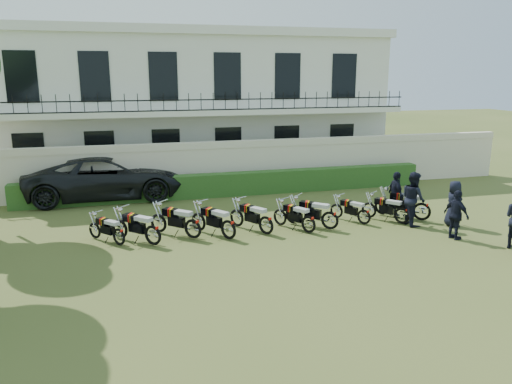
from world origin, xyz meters
TOP-DOWN VIEW (x-y plane):
  - ground at (0.00, 0.00)m, footprint 100.00×100.00m
  - perimeter_wall at (0.00, 8.00)m, footprint 30.00×0.35m
  - hedge at (1.00, 7.20)m, footprint 18.00×0.60m
  - building at (0.00, 13.96)m, footprint 20.40×9.60m
  - motorcycle_0 at (-3.79, 1.68)m, footprint 1.16×1.34m
  - motorcycle_1 at (-2.76, 1.38)m, footprint 1.52×1.47m
  - motorcycle_2 at (-1.47, 1.69)m, footprint 1.56×1.46m
  - motorcycle_3 at (-0.37, 1.33)m, footprint 1.24×1.69m
  - motorcycle_4 at (0.94, 1.48)m, footprint 1.16×1.69m
  - motorcycle_5 at (2.36, 1.27)m, footprint 1.04×1.62m
  - motorcycle_6 at (3.21, 1.43)m, footprint 1.50×1.45m
  - motorcycle_7 at (4.62, 1.67)m, footprint 0.97×1.49m
  - motorcycle_8 at (5.96, 1.39)m, footprint 1.22×1.49m
  - motorcycle_9 at (6.86, 1.54)m, footprint 1.52×1.58m
  - suv at (-4.22, 8.11)m, footprint 6.72×3.16m
  - officer_2 at (6.74, -0.52)m, footprint 0.59×1.02m
  - officer_3 at (7.56, 0.74)m, footprint 0.65×0.87m
  - officer_4 at (6.27, 1.24)m, footprint 0.78×0.97m
  - officer_5 at (6.21, 2.31)m, footprint 0.51×1.04m

SIDE VIEW (x-z plane):
  - ground at x=0.00m, z-range 0.00..0.00m
  - motorcycle_0 at x=-3.79m, z-range -0.04..0.89m
  - motorcycle_7 at x=4.62m, z-range -0.04..0.89m
  - motorcycle_8 at x=5.96m, z-range -0.04..0.96m
  - motorcycle_5 at x=2.36m, z-range -0.04..0.97m
  - motorcycle_4 at x=0.94m, z-range -0.04..1.03m
  - hedge at x=1.00m, z-range 0.00..1.00m
  - motorcycle_6 at x=3.21m, z-range -0.04..1.05m
  - motorcycle_3 at x=-0.37m, z-range -0.04..1.05m
  - motorcycle_1 at x=-2.76m, z-range -0.04..1.05m
  - motorcycle_2 at x=-1.47m, z-range -0.04..1.07m
  - motorcycle_9 at x=6.86m, z-range -0.04..1.09m
  - officer_2 at x=6.74m, z-range 0.00..1.63m
  - officer_3 at x=7.56m, z-range 0.00..1.63m
  - officer_5 at x=6.21m, z-range 0.00..1.72m
  - suv at x=-4.22m, z-range 0.00..1.86m
  - officer_4 at x=6.27m, z-range 0.00..1.91m
  - perimeter_wall at x=0.00m, z-range 0.02..2.32m
  - building at x=0.00m, z-range 0.01..7.41m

